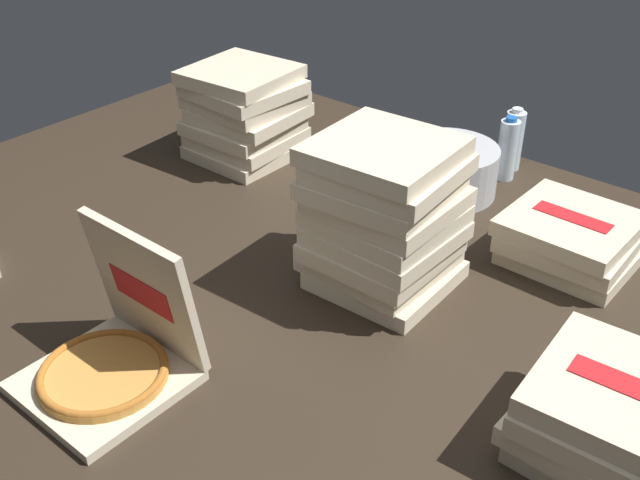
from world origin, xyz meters
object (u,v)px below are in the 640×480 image
(ice_bucket, at_px, (447,170))
(water_bottle_1, at_px, (507,149))
(open_pizza_box, at_px, (115,352))
(pizza_stack_right_far, at_px, (385,216))
(pizza_stack_left_near, at_px, (615,421))
(pizza_stack_right_mid, at_px, (245,113))
(pizza_stack_center_near, at_px, (572,239))
(water_bottle_2, at_px, (513,140))
(water_bottle_0, at_px, (414,188))

(ice_bucket, relative_size, water_bottle_1, 1.46)
(open_pizza_box, height_order, ice_bucket, open_pizza_box)
(pizza_stack_right_far, distance_m, pizza_stack_left_near, 0.77)
(open_pizza_box, distance_m, water_bottle_1, 1.52)
(pizza_stack_right_mid, bearing_deg, open_pizza_box, -59.71)
(pizza_stack_right_mid, relative_size, pizza_stack_right_far, 0.90)
(open_pizza_box, bearing_deg, pizza_stack_right_mid, 120.29)
(pizza_stack_center_near, xyz_separation_m, water_bottle_2, (-0.42, 0.43, 0.04))
(pizza_stack_right_mid, relative_size, water_bottle_0, 1.68)
(ice_bucket, xyz_separation_m, water_bottle_0, (0.01, -0.23, 0.03))
(ice_bucket, bearing_deg, pizza_stack_left_near, -41.74)
(pizza_stack_left_near, relative_size, water_bottle_1, 1.62)
(water_bottle_1, bearing_deg, pizza_stack_right_far, -86.97)
(pizza_stack_right_mid, distance_m, pizza_stack_left_near, 1.70)
(open_pizza_box, height_order, pizza_stack_center_near, open_pizza_box)
(pizza_stack_left_near, relative_size, water_bottle_2, 1.62)
(pizza_stack_center_near, distance_m, water_bottle_2, 0.60)
(pizza_stack_right_far, distance_m, ice_bucket, 0.61)
(pizza_stack_left_near, relative_size, water_bottle_0, 1.62)
(pizza_stack_center_near, height_order, ice_bucket, ice_bucket)
(ice_bucket, height_order, water_bottle_1, water_bottle_1)
(pizza_stack_center_near, distance_m, water_bottle_1, 0.53)
(water_bottle_1, bearing_deg, pizza_stack_left_near, -52.33)
(pizza_stack_right_mid, xyz_separation_m, water_bottle_1, (0.83, 0.45, -0.06))
(pizza_stack_right_far, xyz_separation_m, water_bottle_0, (-0.13, 0.35, -0.10))
(open_pizza_box, relative_size, water_bottle_1, 1.59)
(pizza_stack_center_near, relative_size, water_bottle_2, 1.57)
(pizza_stack_right_mid, relative_size, water_bottle_2, 1.68)
(pizza_stack_right_far, height_order, ice_bucket, pizza_stack_right_far)
(pizza_stack_right_mid, relative_size, ice_bucket, 1.15)
(pizza_stack_right_mid, height_order, pizza_stack_right_far, pizza_stack_right_far)
(pizza_stack_left_near, distance_m, water_bottle_1, 1.27)
(open_pizza_box, xyz_separation_m, pizza_stack_center_near, (0.61, 1.16, -0.00))
(open_pizza_box, height_order, pizza_stack_right_mid, open_pizza_box)
(pizza_stack_center_near, bearing_deg, open_pizza_box, -117.57)
(ice_bucket, height_order, water_bottle_2, water_bottle_2)
(open_pizza_box, relative_size, water_bottle_0, 1.59)
(water_bottle_1, distance_m, water_bottle_2, 0.09)
(pizza_stack_center_near, bearing_deg, pizza_stack_right_far, -128.48)
(water_bottle_0, bearing_deg, open_pizza_box, -96.30)
(open_pizza_box, xyz_separation_m, pizza_stack_left_near, (0.98, 0.51, 0.02))
(pizza_stack_right_far, height_order, water_bottle_0, pizza_stack_right_far)
(pizza_stack_left_near, bearing_deg, water_bottle_1, 127.67)
(water_bottle_1, height_order, water_bottle_2, same)
(pizza_stack_right_far, height_order, pizza_stack_left_near, pizza_stack_right_far)
(pizza_stack_right_far, bearing_deg, water_bottle_2, 94.08)
(water_bottle_0, bearing_deg, water_bottle_2, 82.43)
(pizza_stack_right_far, xyz_separation_m, pizza_stack_left_near, (0.73, -0.21, -0.12))
(pizza_stack_left_near, distance_m, ice_bucket, 1.18)
(open_pizza_box, relative_size, ice_bucket, 1.09)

